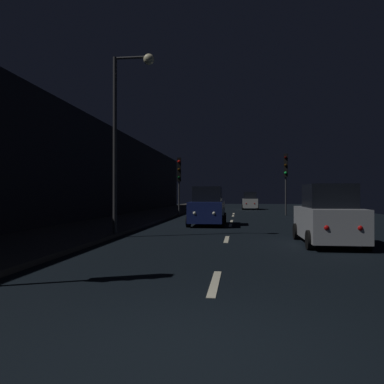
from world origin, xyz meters
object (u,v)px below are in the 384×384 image
object	(u,v)px
traffic_light_far_right	(286,170)
car_parked_right_near	(328,217)
car_approaching_headlights	(208,208)
traffic_light_far_left	(179,174)
car_distant_taillights	(250,201)
streetlamp_overhead	(126,117)

from	to	relation	value
traffic_light_far_right	car_parked_right_near	bearing A→B (deg)	8.40
car_approaching_headlights	car_parked_right_near	xyz separation A→B (m)	(4.78, -7.82, -0.04)
traffic_light_far_left	car_parked_right_near	xyz separation A→B (m)	(7.79, -16.77, -2.43)
car_approaching_headlights	car_distant_taillights	bearing A→B (deg)	172.67
car_distant_taillights	car_parked_right_near	xyz separation A→B (m)	(1.76, -31.24, 0.03)
car_approaching_headlights	streetlamp_overhead	bearing A→B (deg)	-23.06
traffic_light_far_left	car_approaching_headlights	world-z (taller)	traffic_light_far_left
streetlamp_overhead	car_distant_taillights	xyz separation A→B (m)	(5.78, 29.92, -3.93)
car_approaching_headlights	car_distant_taillights	world-z (taller)	car_approaching_headlights
traffic_light_far_right	streetlamp_overhead	world-z (taller)	streetlamp_overhead
car_approaching_headlights	traffic_light_far_left	bearing A→B (deg)	-161.38
traffic_light_far_left	car_approaching_headlights	size ratio (longest dim) A/B	1.09
traffic_light_far_left	streetlamp_overhead	size ratio (longest dim) A/B	0.64
streetlamp_overhead	car_distant_taillights	world-z (taller)	streetlamp_overhead
streetlamp_overhead	car_distant_taillights	distance (m)	30.73
traffic_light_far_left	car_approaching_headlights	distance (m)	9.74
car_parked_right_near	streetlamp_overhead	bearing A→B (deg)	80.06
streetlamp_overhead	traffic_light_far_right	bearing A→B (deg)	64.19
traffic_light_far_right	car_approaching_headlights	distance (m)	12.40
traffic_light_far_left	car_distant_taillights	bearing A→B (deg)	151.49
car_parked_right_near	traffic_light_far_left	bearing A→B (deg)	24.92
traffic_light_far_right	car_parked_right_near	world-z (taller)	traffic_light_far_right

